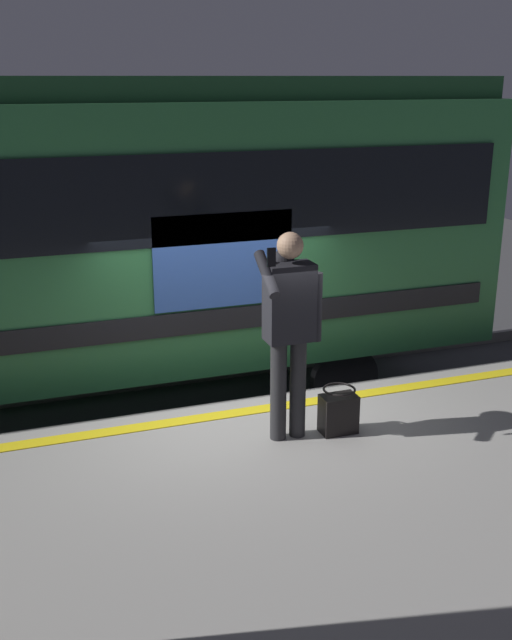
{
  "coord_description": "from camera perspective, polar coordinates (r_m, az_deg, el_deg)",
  "views": [
    {
      "loc": [
        2.09,
        6.42,
        4.0
      ],
      "look_at": [
        -0.08,
        0.3,
        1.89
      ],
      "focal_mm": 42.17,
      "sensor_mm": 36.0,
      "label": 1
    }
  ],
  "objects": [
    {
      "name": "ground_plane",
      "position": [
        7.85,
        -1.32,
        -12.62
      ],
      "size": [
        24.46,
        24.46,
        0.0
      ],
      "primitive_type": "plane",
      "color": "#3D3D3F"
    },
    {
      "name": "train_carriage",
      "position": [
        8.71,
        -17.02,
        7.05
      ],
      "size": [
        10.44,
        2.89,
        3.84
      ],
      "color": "#2D723F",
      "rests_on": "ground"
    },
    {
      "name": "track_rail_near",
      "position": [
        9.03,
        -4.2,
        -7.77
      ],
      "size": [
        18.79,
        0.08,
        0.16
      ],
      "primitive_type": "cube",
      "color": "slate",
      "rests_on": "ground"
    },
    {
      "name": "passenger",
      "position": [
        6.28,
        2.52,
        0.04
      ],
      "size": [
        0.57,
        0.55,
        1.82
      ],
      "color": "#262628",
      "rests_on": "platform"
    },
    {
      "name": "platform",
      "position": [
        5.59,
        7.61,
        -20.98
      ],
      "size": [
        14.46,
        5.2,
        0.99
      ],
      "primitive_type": "cube",
      "color": "gray",
      "rests_on": "ground"
    },
    {
      "name": "handbag",
      "position": [
        6.71,
        6.27,
        -6.96
      ],
      "size": [
        0.32,
        0.29,
        0.42
      ],
      "color": "black",
      "rests_on": "platform"
    },
    {
      "name": "track_rail_far",
      "position": [
        10.3,
        -6.34,
        -4.47
      ],
      "size": [
        18.79,
        0.08,
        0.16
      ],
      "primitive_type": "cube",
      "color": "slate",
      "rests_on": "ground"
    },
    {
      "name": "safety_line",
      "position": [
        7.14,
        -0.61,
        -6.93
      ],
      "size": [
        14.17,
        0.16,
        0.01
      ],
      "primitive_type": "cube",
      "color": "yellow",
      "rests_on": "platform"
    }
  ]
}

